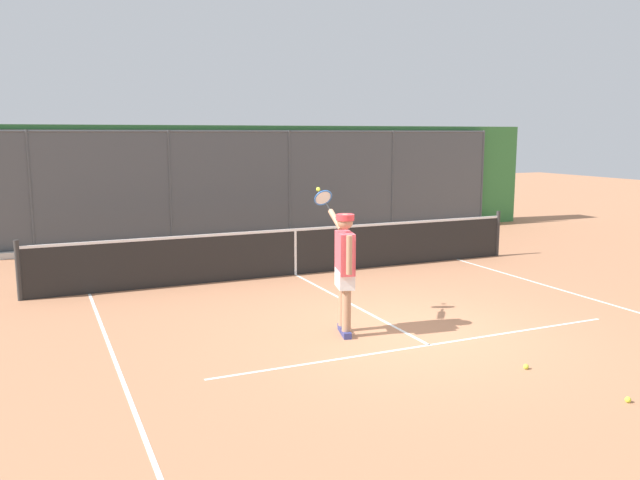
{
  "coord_description": "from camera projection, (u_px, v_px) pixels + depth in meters",
  "views": [
    {
      "loc": [
        4.86,
        7.89,
        2.88
      ],
      "look_at": [
        0.34,
        -2.28,
        1.05
      ],
      "focal_mm": 36.48,
      "sensor_mm": 36.0,
      "label": 1
    }
  ],
  "objects": [
    {
      "name": "ground_plane",
      "position": [
        404.0,
        332.0,
        9.53
      ],
      "size": [
        60.0,
        60.0,
        0.0
      ],
      "primitive_type": "plane",
      "color": "#B27551"
    },
    {
      "name": "court_line_markings",
      "position": [
        443.0,
        352.0,
        8.64
      ],
      "size": [
        8.12,
        9.04,
        0.01
      ],
      "color": "white",
      "rests_on": "ground"
    },
    {
      "name": "fence_backdrop",
      "position": [
        225.0,
        183.0,
        17.78
      ],
      "size": [
        19.31,
        1.37,
        3.09
      ],
      "color": "#474C51",
      "rests_on": "ground"
    },
    {
      "name": "tennis_net",
      "position": [
        295.0,
        251.0,
        13.33
      ],
      "size": [
        10.43,
        0.09,
        1.07
      ],
      "color": "#2D2D2D",
      "rests_on": "ground"
    },
    {
      "name": "tennis_player",
      "position": [
        344.0,
        263.0,
        9.28
      ],
      "size": [
        0.38,
        1.45,
        2.06
      ],
      "rotation": [
        0.0,
        0.0,
        -1.84
      ],
      "color": "navy",
      "rests_on": "ground"
    },
    {
      "name": "tennis_ball_mid_court",
      "position": [
        526.0,
        367.0,
        8.03
      ],
      "size": [
        0.07,
        0.07,
        0.07
      ],
      "primitive_type": "sphere",
      "color": "#C1D138",
      "rests_on": "ground"
    },
    {
      "name": "tennis_ball_by_sideline",
      "position": [
        628.0,
        400.0,
        7.03
      ],
      "size": [
        0.07,
        0.07,
        0.07
      ],
      "primitive_type": "sphere",
      "color": "#C1D138",
      "rests_on": "ground"
    }
  ]
}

